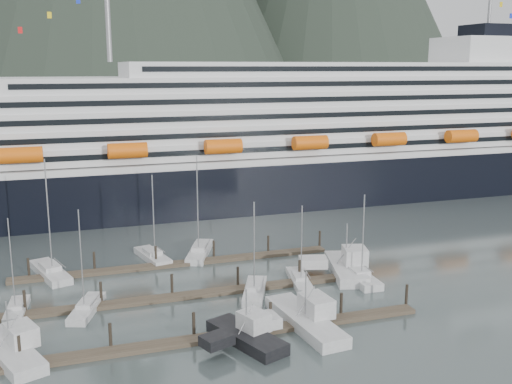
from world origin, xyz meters
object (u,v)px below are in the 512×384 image
(cruise_ship, at_px, (296,145))
(trawler_b, at_px, (246,335))
(trawler_a, at_px, (9,350))
(trawler_c, at_px, (304,319))
(sailboat_d, at_px, (300,281))
(sailboat_f, at_px, (153,257))
(trawler_e, at_px, (345,267))
(sailboat_c, at_px, (255,292))
(sailboat_h, at_px, (358,277))
(sailboat_a, at_px, (17,310))
(sailboat_e, at_px, (50,272))
(sailboat_b, at_px, (87,309))
(sailboat_g, at_px, (200,252))

(cruise_ship, xyz_separation_m, trawler_b, (-32.98, -66.88, -11.17))
(trawler_a, bearing_deg, trawler_c, -116.52)
(sailboat_d, xyz_separation_m, sailboat_f, (-17.69, 16.90, 0.05))
(sailboat_d, distance_m, sailboat_f, 24.46)
(sailboat_f, distance_m, trawler_c, 32.66)
(cruise_ship, height_order, trawler_e, cruise_ship)
(sailboat_c, bearing_deg, trawler_b, -179.47)
(cruise_ship, relative_size, sailboat_h, 16.13)
(trawler_b, bearing_deg, sailboat_c, -43.58)
(trawler_e, bearing_deg, sailboat_c, 118.87)
(sailboat_a, height_order, trawler_c, sailboat_a)
(sailboat_d, xyz_separation_m, trawler_c, (-4.93, -13.17, 0.53))
(trawler_e, bearing_deg, trawler_c, 154.63)
(sailboat_a, relative_size, trawler_a, 0.98)
(sailboat_e, xyz_separation_m, trawler_a, (-3.97, -24.78, 0.41))
(sailboat_d, height_order, sailboat_f, sailboat_f)
(sailboat_b, bearing_deg, trawler_a, 159.62)
(sailboat_d, bearing_deg, trawler_e, -67.17)
(sailboat_c, xyz_separation_m, trawler_a, (-29.54, -8.52, 0.45))
(sailboat_c, relative_size, sailboat_e, 0.75)
(sailboat_g, distance_m, trawler_a, 38.19)
(cruise_ship, height_order, sailboat_g, cruise_ship)
(sailboat_c, relative_size, sailboat_f, 0.94)
(sailboat_d, relative_size, sailboat_f, 0.83)
(cruise_ship, height_order, sailboat_f, cruise_ship)
(cruise_ship, xyz_separation_m, sailboat_b, (-48.91, -52.65, -11.63))
(trawler_c, height_order, trawler_e, trawler_e)
(sailboat_e, bearing_deg, trawler_e, -124.27)
(sailboat_c, distance_m, sailboat_e, 30.30)
(trawler_c, bearing_deg, sailboat_f, 17.41)
(sailboat_g, xyz_separation_m, trawler_c, (5.26, -30.07, 0.47))
(sailboat_h, height_order, trawler_c, sailboat_h)
(sailboat_d, height_order, trawler_a, sailboat_d)
(sailboat_a, bearing_deg, sailboat_b, -100.69)
(trawler_b, xyz_separation_m, trawler_c, (7.65, 1.86, 0.04))
(trawler_c, bearing_deg, sailboat_b, 56.75)
(sailboat_a, relative_size, trawler_e, 0.94)
(sailboat_f, bearing_deg, cruise_ship, -60.27)
(sailboat_a, distance_m, trawler_c, 34.92)
(sailboat_f, distance_m, trawler_b, 32.33)
(sailboat_b, distance_m, sailboat_e, 15.65)
(sailboat_f, relative_size, sailboat_h, 1.08)
(trawler_e, bearing_deg, cruise_ship, 1.10)
(sailboat_h, bearing_deg, cruise_ship, -9.95)
(cruise_ship, xyz_separation_m, sailboat_h, (-12.03, -53.21, -11.61))
(sailboat_c, bearing_deg, sailboat_g, 31.87)
(sailboat_c, bearing_deg, trawler_a, 129.02)
(cruise_ship, distance_m, sailboat_f, 52.98)
(trawler_c, bearing_deg, sailboat_h, -53.99)
(sailboat_c, distance_m, trawler_c, 11.39)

